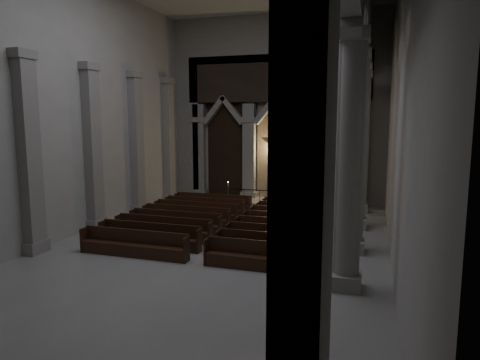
{
  "coord_description": "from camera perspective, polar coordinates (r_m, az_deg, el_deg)",
  "views": [
    {
      "loc": [
        6.21,
        -16.04,
        5.39
      ],
      "look_at": [
        0.23,
        3.0,
        2.54
      ],
      "focal_mm": 32.0,
      "sensor_mm": 36.0,
      "label": 1
    }
  ],
  "objects": [
    {
      "name": "altar",
      "position": [
        28.08,
        5.75,
        -1.67
      ],
      "size": [
        1.89,
        0.76,
        0.96
      ],
      "color": "beige",
      "rests_on": "sanctuary_step"
    },
    {
      "name": "room",
      "position": [
        17.34,
        -3.84,
        15.44
      ],
      "size": [
        24.0,
        24.1,
        12.0
      ],
      "color": "gray",
      "rests_on": "ground"
    },
    {
      "name": "pews",
      "position": [
        20.31,
        -0.94,
        -6.28
      ],
      "size": [
        10.05,
        9.13,
        1.04
      ],
      "color": "black",
      "rests_on": "ground"
    },
    {
      "name": "left_pilasters",
      "position": [
        23.49,
        -16.13,
        4.19
      ],
      "size": [
        0.6,
        13.0,
        8.03
      ],
      "color": "gray",
      "rests_on": "ground"
    },
    {
      "name": "candle_stand_right",
      "position": [
        26.19,
        9.91,
        -2.91
      ],
      "size": [
        0.27,
        0.27,
        1.59
      ],
      "color": "#B67F38",
      "rests_on": "ground"
    },
    {
      "name": "sanctuary_wall",
      "position": [
        28.29,
        4.83,
        10.58
      ],
      "size": [
        14.0,
        0.77,
        12.0
      ],
      "color": "gray",
      "rests_on": "ground"
    },
    {
      "name": "worshipper",
      "position": [
        24.12,
        5.13,
        -3.38
      ],
      "size": [
        0.51,
        0.42,
        1.19
      ],
      "primitive_type": "imported",
      "rotation": [
        0.0,
        0.0,
        -0.37
      ],
      "color": "black",
      "rests_on": "ground"
    },
    {
      "name": "candle_stand_left",
      "position": [
        26.95,
        -1.59,
        -2.53
      ],
      "size": [
        0.25,
        0.25,
        1.5
      ],
      "color": "#B67F38",
      "rests_on": "ground"
    },
    {
      "name": "altar_rail",
      "position": [
        26.69,
        3.71,
        -2.05
      ],
      "size": [
        5.25,
        0.09,
        1.03
      ],
      "color": "black",
      "rests_on": "ground"
    },
    {
      "name": "right_arcade",
      "position": [
        17.55,
        15.55,
        15.82
      ],
      "size": [
        1.0,
        24.0,
        12.0
      ],
      "color": "gray",
      "rests_on": "ground"
    },
    {
      "name": "sanctuary_step",
      "position": [
        27.86,
        4.24,
        -2.89
      ],
      "size": [
        8.5,
        2.6,
        0.15
      ],
      "primitive_type": "cube",
      "color": "gray",
      "rests_on": "ground"
    }
  ]
}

